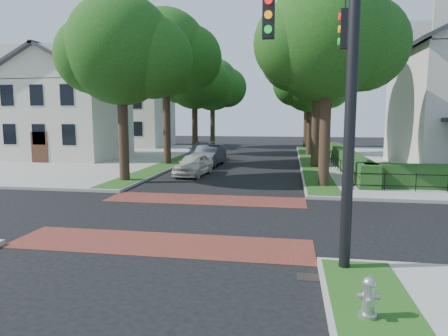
{
  "coord_description": "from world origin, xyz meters",
  "views": [
    {
      "loc": [
        3.76,
        -14.18,
        3.77
      ],
      "look_at": [
        1.03,
        2.19,
        1.6
      ],
      "focal_mm": 32.0,
      "sensor_mm": 36.0,
      "label": 1
    }
  ],
  "objects_px": {
    "parked_car_front": "(194,164)",
    "parked_car_middle": "(209,155)",
    "parked_car_rear": "(202,152)",
    "fire_hydrant": "(368,298)",
    "traffic_signal": "(341,75)"
  },
  "relations": [
    {
      "from": "parked_car_front",
      "to": "parked_car_middle",
      "type": "bearing_deg",
      "value": 96.41
    },
    {
      "from": "parked_car_middle",
      "to": "parked_car_rear",
      "type": "height_order",
      "value": "parked_car_middle"
    },
    {
      "from": "parked_car_rear",
      "to": "fire_hydrant",
      "type": "distance_m",
      "value": 27.17
    },
    {
      "from": "traffic_signal",
      "to": "fire_hydrant",
      "type": "height_order",
      "value": "traffic_signal"
    },
    {
      "from": "parked_car_middle",
      "to": "parked_car_rear",
      "type": "bearing_deg",
      "value": 113.73
    },
    {
      "from": "parked_car_middle",
      "to": "fire_hydrant",
      "type": "relative_size",
      "value": 6.12
    },
    {
      "from": "parked_car_front",
      "to": "parked_car_rear",
      "type": "relative_size",
      "value": 0.78
    },
    {
      "from": "parked_car_front",
      "to": "parked_car_middle",
      "type": "relative_size",
      "value": 0.84
    },
    {
      "from": "traffic_signal",
      "to": "parked_car_front",
      "type": "relative_size",
      "value": 1.95
    },
    {
      "from": "parked_car_front",
      "to": "fire_hydrant",
      "type": "distance_m",
      "value": 18.97
    },
    {
      "from": "parked_car_front",
      "to": "fire_hydrant",
      "type": "relative_size",
      "value": 5.17
    },
    {
      "from": "parked_car_middle",
      "to": "fire_hydrant",
      "type": "distance_m",
      "value": 23.64
    },
    {
      "from": "parked_car_front",
      "to": "parked_car_middle",
      "type": "distance_m",
      "value": 4.99
    },
    {
      "from": "fire_hydrant",
      "to": "parked_car_middle",
      "type": "bearing_deg",
      "value": 111.4
    },
    {
      "from": "traffic_signal",
      "to": "parked_car_front",
      "type": "distance_m",
      "value": 16.91
    }
  ]
}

